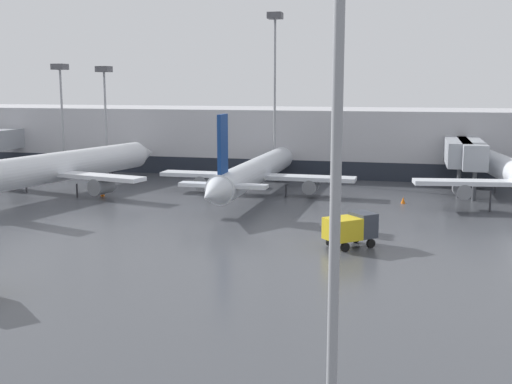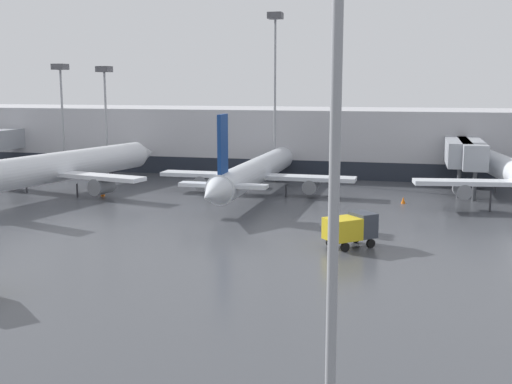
{
  "view_description": "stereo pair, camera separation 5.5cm",
  "coord_description": "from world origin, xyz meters",
  "px_view_note": "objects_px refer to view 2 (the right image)",
  "views": [
    {
      "loc": [
        25.66,
        -30.09,
        12.37
      ],
      "look_at": [
        12.3,
        24.24,
        3.0
      ],
      "focal_mm": 45.0,
      "sensor_mm": 36.0,
      "label": 1
    },
    {
      "loc": [
        25.71,
        -30.07,
        12.37
      ],
      "look_at": [
        12.3,
        24.24,
        3.0
      ],
      "focal_mm": 45.0,
      "sensor_mm": 36.0,
      "label": 2
    }
  ],
  "objects_px": {
    "service_truck_0": "(351,228)",
    "apron_light_mast_4": "(105,87)",
    "traffic_cone_0": "(103,193)",
    "traffic_cone_1": "(403,200)",
    "apron_light_mast_2": "(61,85)",
    "parked_jet_3": "(256,172)",
    "parked_jet_0": "(55,168)",
    "apron_light_mast_1": "(275,52)"
  },
  "relations": [
    {
      "from": "parked_jet_3",
      "to": "traffic_cone_1",
      "type": "height_order",
      "value": "parked_jet_3"
    },
    {
      "from": "apron_light_mast_2",
      "to": "apron_light_mast_4",
      "type": "distance_m",
      "value": 6.01
    },
    {
      "from": "parked_jet_3",
      "to": "apron_light_mast_1",
      "type": "xyz_separation_m",
      "value": [
        -0.46,
        11.97,
        13.93
      ]
    },
    {
      "from": "parked_jet_3",
      "to": "apron_light_mast_2",
      "type": "bearing_deg",
      "value": 71.67
    },
    {
      "from": "traffic_cone_0",
      "to": "traffic_cone_1",
      "type": "distance_m",
      "value": 33.12
    },
    {
      "from": "parked_jet_3",
      "to": "traffic_cone_1",
      "type": "relative_size",
      "value": 52.32
    },
    {
      "from": "apron_light_mast_2",
      "to": "service_truck_0",
      "type": "bearing_deg",
      "value": -36.59
    },
    {
      "from": "parked_jet_3",
      "to": "service_truck_0",
      "type": "xyz_separation_m",
      "value": [
        12.81,
        -21.65,
        -1.1
      ]
    },
    {
      "from": "parked_jet_3",
      "to": "parked_jet_0",
      "type": "bearing_deg",
      "value": 103.64
    },
    {
      "from": "traffic_cone_1",
      "to": "parked_jet_3",
      "type": "bearing_deg",
      "value": 173.82
    },
    {
      "from": "parked_jet_3",
      "to": "apron_light_mast_1",
      "type": "height_order",
      "value": "apron_light_mast_1"
    },
    {
      "from": "parked_jet_0",
      "to": "apron_light_mast_1",
      "type": "height_order",
      "value": "apron_light_mast_1"
    },
    {
      "from": "apron_light_mast_4",
      "to": "apron_light_mast_2",
      "type": "bearing_deg",
      "value": -164.55
    },
    {
      "from": "service_truck_0",
      "to": "parked_jet_3",
      "type": "bearing_deg",
      "value": 78.11
    },
    {
      "from": "parked_jet_0",
      "to": "apron_light_mast_4",
      "type": "bearing_deg",
      "value": 20.01
    },
    {
      "from": "apron_light_mast_2",
      "to": "apron_light_mast_4",
      "type": "bearing_deg",
      "value": 15.45
    },
    {
      "from": "traffic_cone_0",
      "to": "apron_light_mast_2",
      "type": "xyz_separation_m",
      "value": [
        -13.81,
        15.64,
        11.9
      ]
    },
    {
      "from": "service_truck_0",
      "to": "traffic_cone_1",
      "type": "bearing_deg",
      "value": 37.18
    },
    {
      "from": "traffic_cone_1",
      "to": "apron_light_mast_4",
      "type": "xyz_separation_m",
      "value": [
        -40.96,
        13.75,
        11.7
      ]
    },
    {
      "from": "parked_jet_3",
      "to": "traffic_cone_0",
      "type": "relative_size",
      "value": 48.28
    },
    {
      "from": "parked_jet_3",
      "to": "apron_light_mast_4",
      "type": "bearing_deg",
      "value": 64.54
    },
    {
      "from": "traffic_cone_0",
      "to": "traffic_cone_1",
      "type": "xyz_separation_m",
      "value": [
        32.93,
        3.48,
        -0.03
      ]
    },
    {
      "from": "parked_jet_0",
      "to": "traffic_cone_1",
      "type": "bearing_deg",
      "value": -72.13
    },
    {
      "from": "apron_light_mast_2",
      "to": "parked_jet_0",
      "type": "bearing_deg",
      "value": -62.96
    },
    {
      "from": "parked_jet_3",
      "to": "traffic_cone_0",
      "type": "xyz_separation_m",
      "value": [
        -16.51,
        -5.26,
        -2.26
      ]
    },
    {
      "from": "service_truck_0",
      "to": "apron_light_mast_1",
      "type": "distance_m",
      "value": 39.15
    },
    {
      "from": "traffic_cone_0",
      "to": "apron_light_mast_1",
      "type": "distance_m",
      "value": 28.57
    },
    {
      "from": "parked_jet_0",
      "to": "apron_light_mast_4",
      "type": "distance_m",
      "value": 19.52
    },
    {
      "from": "parked_jet_0",
      "to": "service_truck_0",
      "type": "distance_m",
      "value": 38.86
    },
    {
      "from": "apron_light_mast_1",
      "to": "parked_jet_0",
      "type": "bearing_deg",
      "value": -141.91
    },
    {
      "from": "service_truck_0",
      "to": "apron_light_mast_2",
      "type": "distance_m",
      "value": 54.78
    },
    {
      "from": "parked_jet_0",
      "to": "service_truck_0",
      "type": "xyz_separation_m",
      "value": [
        35.18,
        -16.45,
        -1.49
      ]
    },
    {
      "from": "parked_jet_0",
      "to": "apron_light_mast_4",
      "type": "height_order",
      "value": "apron_light_mast_4"
    },
    {
      "from": "parked_jet_3",
      "to": "apron_light_mast_1",
      "type": "relative_size",
      "value": 1.71
    },
    {
      "from": "traffic_cone_0",
      "to": "apron_light_mast_2",
      "type": "relative_size",
      "value": 0.05
    },
    {
      "from": "service_truck_0",
      "to": "apron_light_mast_4",
      "type": "xyz_separation_m",
      "value": [
        -37.34,
        33.62,
        10.51
      ]
    },
    {
      "from": "service_truck_0",
      "to": "traffic_cone_0",
      "type": "relative_size",
      "value": 5.61
    },
    {
      "from": "service_truck_0",
      "to": "traffic_cone_0",
      "type": "xyz_separation_m",
      "value": [
        -29.32,
        16.39,
        -1.16
      ]
    },
    {
      "from": "service_truck_0",
      "to": "traffic_cone_1",
      "type": "xyz_separation_m",
      "value": [
        3.61,
        19.87,
        -1.19
      ]
    },
    {
      "from": "apron_light_mast_2",
      "to": "apron_light_mast_4",
      "type": "xyz_separation_m",
      "value": [
        5.79,
        1.6,
        -0.23
      ]
    },
    {
      "from": "service_truck_0",
      "to": "traffic_cone_0",
      "type": "distance_m",
      "value": 33.61
    },
    {
      "from": "parked_jet_3",
      "to": "apron_light_mast_1",
      "type": "distance_m",
      "value": 18.37
    }
  ]
}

